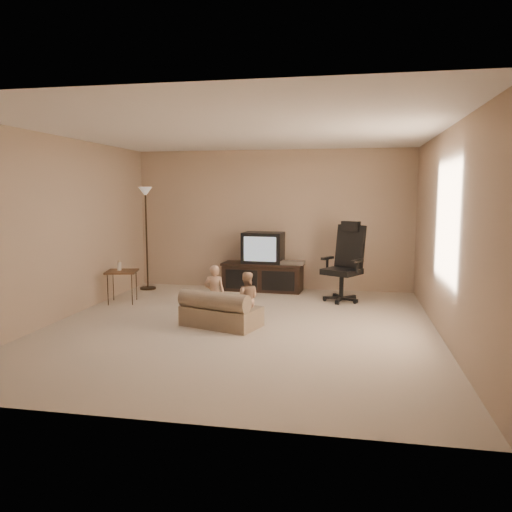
# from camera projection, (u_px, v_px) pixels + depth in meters

# --- Properties ---
(floor) EXTENTS (5.50, 5.50, 0.00)m
(floor) POSITION_uv_depth(u_px,v_px,m) (240.00, 327.00, 6.49)
(floor) COLOR #C3B09B
(floor) RESTS_ON ground
(room_shell) EXTENTS (5.50, 5.50, 5.50)m
(room_shell) POSITION_uv_depth(u_px,v_px,m) (239.00, 210.00, 6.30)
(room_shell) COLOR white
(room_shell) RESTS_ON floor
(tv_stand) EXTENTS (1.48, 0.62, 1.04)m
(tv_stand) POSITION_uv_depth(u_px,v_px,m) (263.00, 266.00, 8.89)
(tv_stand) COLOR black
(tv_stand) RESTS_ON floor
(office_chair) EXTENTS (0.81, 0.82, 1.28)m
(office_chair) POSITION_uv_depth(u_px,v_px,m) (344.00, 273.00, 8.03)
(office_chair) COLOR black
(office_chair) RESTS_ON floor
(side_table) EXTENTS (0.56, 0.56, 0.70)m
(side_table) POSITION_uv_depth(u_px,v_px,m) (122.00, 272.00, 7.89)
(side_table) COLOR brown
(side_table) RESTS_ON floor
(floor_lamp) EXTENTS (0.29, 0.29, 1.84)m
(floor_lamp) POSITION_uv_depth(u_px,v_px,m) (146.00, 215.00, 8.89)
(floor_lamp) COLOR #312315
(floor_lamp) RESTS_ON floor
(child_sofa) EXTENTS (1.11, 0.84, 0.49)m
(child_sofa) POSITION_uv_depth(u_px,v_px,m) (219.00, 312.00, 6.49)
(child_sofa) COLOR tan
(child_sofa) RESTS_ON floor
(toddler_left) EXTENTS (0.32, 0.26, 0.77)m
(toddler_left) POSITION_uv_depth(u_px,v_px,m) (214.00, 293.00, 6.75)
(toddler_left) COLOR tan
(toddler_left) RESTS_ON floor
(toddler_right) EXTENTS (0.38, 0.25, 0.72)m
(toddler_right) POSITION_uv_depth(u_px,v_px,m) (246.00, 299.00, 6.52)
(toddler_right) COLOR tan
(toddler_right) RESTS_ON floor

